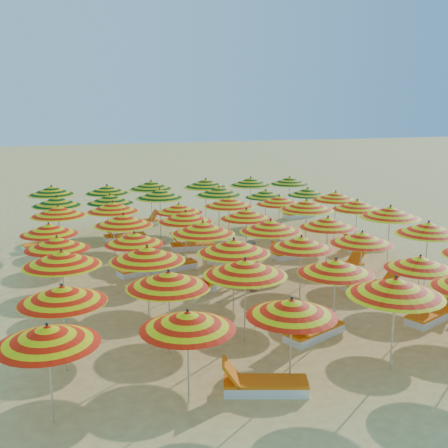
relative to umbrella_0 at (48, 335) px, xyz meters
The scene contains 64 objects.
ground 9.90m from the umbrella_0, 53.45° to the left, with size 120.00×120.00×0.00m, color #F3D16C.
umbrella_0 is the anchor object (origin of this frame).
umbrella_1 2.52m from the umbrella_0, ahead, with size 2.45×2.45×1.96m.
umbrella_2 4.66m from the umbrella_0, ahead, with size 1.92×1.92×1.96m.
umbrella_3 7.05m from the umbrella_0, ahead, with size 2.35×2.35×2.18m.
umbrella_6 2.06m from the umbrella_0, 81.73° to the left, with size 2.19×2.19×2.00m.
umbrella_7 3.42m from the umbrella_0, 40.01° to the left, with size 2.33×2.33×2.06m.
umbrella_8 5.07m from the umbrella_0, 27.41° to the left, with size 2.62×2.62×2.15m.
umbrella_9 7.12m from the umbrella_0, 17.44° to the left, with size 2.40×2.40×2.01m.
umbrella_10 9.40m from the umbrella_0, 12.61° to the left, with size 1.87×1.87×1.92m.
umbrella_12 4.55m from the umbrella_0, 85.68° to the left, with size 2.21×2.21×2.12m.
umbrella_13 4.98m from the umbrella_0, 60.08° to the left, with size 2.64×2.64×2.12m.
umbrella_14 6.51m from the umbrella_0, 41.67° to the left, with size 2.41×2.41×2.14m.
umbrella_15 8.38m from the umbrella_0, 33.32° to the left, with size 2.14×2.14×2.00m.
umbrella_16 10.05m from the umbrella_0, 26.99° to the left, with size 2.43×2.43×2.01m.
umbrella_17 12.16m from the umbrella_0, 22.06° to the left, with size 2.66×2.66×2.17m.
umbrella_18 6.69m from the umbrella_0, 87.87° to the left, with size 2.30×2.30×1.98m.
umbrella_19 7.21m from the umbrella_0, 69.76° to the left, with size 2.41×2.41×1.93m.
umbrella_20 8.17m from the umbrella_0, 55.47° to the left, with size 2.62×2.62×2.15m.
umbrella_21 9.43m from the umbrella_0, 43.77° to the left, with size 2.34×2.34×2.11m.
umbrella_22 11.24m from the umbrella_0, 37.08° to the left, with size 2.51×2.51×2.02m.
umbrella_23 13.33m from the umbrella_0, 31.05° to the left, with size 2.44×2.44×2.24m.
umbrella_24 8.78m from the umbrella_0, 89.87° to the left, with size 2.44×2.44×1.95m.
umbrella_25 9.12m from the umbrella_0, 74.58° to the left, with size 2.50×2.50×2.12m.
umbrella_26 10.02m from the umbrella_0, 62.78° to the left, with size 2.16×2.16×2.07m.
umbrella_27 11.27m from the umbrella_0, 52.60° to the left, with size 2.24×2.24×2.01m.
umbrella_28 13.01m from the umbrella_0, 44.48° to the left, with size 2.54×2.54×2.20m.
umbrella_29 14.50m from the umbrella_0, 38.39° to the left, with size 2.02×2.02×2.10m.
umbrella_30 10.99m from the umbrella_0, 88.11° to the left, with size 2.26×2.26×2.13m.
umbrella_31 11.59m from the umbrella_0, 78.33° to the left, with size 2.19×2.19×2.11m.
umbrella_32 12.12m from the umbrella_0, 66.53° to the left, with size 2.06×2.06×1.93m.
umbrella_33 12.99m from the umbrella_0, 58.25° to the left, with size 2.13×2.13×2.11m.
umbrella_34 14.44m from the umbrella_0, 51.12° to the left, with size 2.28×2.28×2.02m.
umbrella_35 16.02m from the umbrella_0, 43.84° to the left, with size 2.20×2.20×2.09m.
umbrella_36 13.26m from the umbrella_0, 88.58° to the left, with size 2.20×2.20×2.10m.
umbrella_37 13.71m from the umbrella_0, 79.73° to the left, with size 2.30×2.30×2.04m.
umbrella_38 14.10m from the umbrella_0, 71.32° to the left, with size 2.17×2.17×2.19m.
umbrella_39 15.13m from the umbrella_0, 61.98° to the left, with size 2.70×2.70×2.19m.
umbrella_40 16.31m from the umbrella_0, 55.24° to the left, with size 2.38×2.38×1.92m.
umbrella_41 17.43m from the umbrella_0, 49.58° to the left, with size 2.20×2.20×1.94m.
umbrella_42 15.64m from the umbrella_0, 89.45° to the left, with size 2.43×2.43×2.18m.
umbrella_43 15.87m from the umbrella_0, 80.79° to the left, with size 2.59×2.59×2.11m.
umbrella_44 16.55m from the umbrella_0, 73.94° to the left, with size 2.59×2.59×2.20m.
umbrella_45 17.02m from the umbrella_0, 65.39° to the left, with size 2.53×2.53×2.24m.
umbrella_46 18.20m from the umbrella_0, 59.00° to the left, with size 2.52×2.52×2.20m.
umbrella_47 19.53m from the umbrella_0, 53.92° to the left, with size 2.37×2.37×2.12m.
lounger_0 4.36m from the umbrella_0, ahead, with size 1.83×1.06×0.69m.
lounger_1 6.72m from the umbrella_0, 18.31° to the left, with size 1.82×1.24×0.69m.
lounger_2 10.13m from the umbrella_0, 12.58° to the left, with size 1.82×1.24×0.69m.
lounger_4 10.78m from the umbrella_0, 26.35° to the left, with size 1.76×0.66×0.69m.
lounger_5 7.84m from the umbrella_0, 57.51° to the left, with size 1.79×0.79×0.69m.
lounger_6 11.89m from the umbrella_0, 35.69° to the left, with size 1.78×0.74×0.69m.
lounger_7 9.23m from the umbrella_0, 70.60° to the left, with size 1.83×1.11×0.69m.
lounger_8 9.72m from the umbrella_0, 65.47° to the left, with size 1.81×0.88×0.69m.
lounger_9 11.04m from the umbrella_0, 55.12° to the left, with size 1.82×1.00×0.69m.
lounger_10 12.54m from the umbrella_0, 45.74° to the left, with size 1.79×0.76×0.69m.
lounger_11 15.08m from the umbrella_0, 37.75° to the left, with size 1.76×0.67×0.69m.
lounger_12 12.47m from the umbrella_0, 64.50° to the left, with size 1.77×0.69×0.69m.
lounger_13 13.11m from the umbrella_0, 90.77° to the left, with size 1.83×1.08×0.69m.
lounger_14 13.84m from the umbrella_0, 77.63° to the left, with size 1.76×0.68×0.69m.
lounger_15 16.69m from the umbrella_0, 75.81° to the left, with size 1.79×0.78×0.69m.
lounger_16 19.83m from the umbrella_0, 52.61° to the left, with size 1.82×1.01×0.69m.
beachgoer_a 8.64m from the umbrella_0, 49.42° to the left, with size 0.55×0.36×1.50m, color tan.
beachgoer_b 8.52m from the umbrella_0, 45.40° to the left, with size 0.76×0.59×1.57m, color tan.
Camera 1 is at (-5.52, -17.58, 5.77)m, focal length 45.00 mm.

